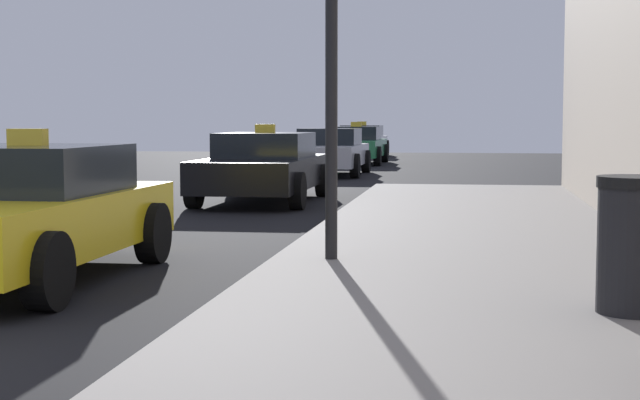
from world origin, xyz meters
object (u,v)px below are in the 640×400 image
(car_silver, at_px, (329,151))
(car_white, at_px, (361,140))
(car_green, at_px, (356,145))
(car_yellow, at_px, (22,212))
(car_black, at_px, (263,167))
(trash_bin, at_px, (636,244))

(car_silver, xyz_separation_m, car_white, (-0.59, 13.64, 0.00))
(car_green, height_order, car_white, same)
(car_white, bearing_deg, car_silver, 92.48)
(car_white, bearing_deg, car_yellow, 90.35)
(car_black, distance_m, car_green, 15.63)
(car_white, bearing_deg, car_green, 94.50)
(trash_bin, height_order, car_yellow, car_yellow)
(car_black, distance_m, car_silver, 8.83)
(car_green, bearing_deg, trash_bin, 100.77)
(trash_bin, xyz_separation_m, car_white, (-5.51, 32.98, 0.01))
(car_black, xyz_separation_m, car_green, (-0.08, 15.63, -0.00))
(trash_bin, distance_m, car_white, 33.43)
(car_black, relative_size, car_white, 1.11)
(car_yellow, distance_m, car_silver, 17.82)
(car_silver, bearing_deg, car_green, -89.55)
(trash_bin, height_order, car_green, car_green)
(car_silver, distance_m, car_green, 6.79)
(car_black, distance_m, car_white, 22.48)
(car_yellow, height_order, car_white, same)
(car_black, relative_size, car_green, 1.00)
(car_yellow, bearing_deg, car_green, -90.81)
(trash_bin, distance_m, car_green, 26.60)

